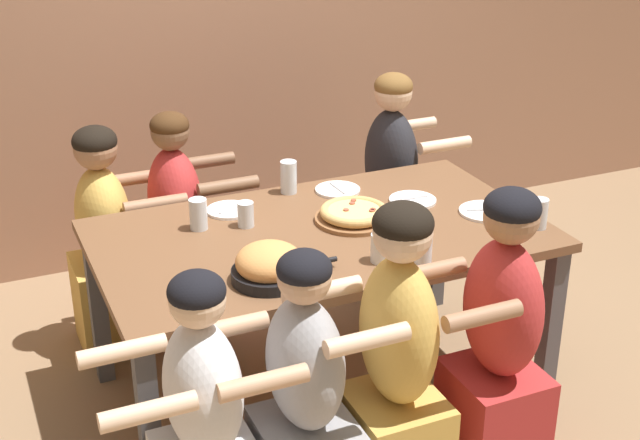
{
  "coord_description": "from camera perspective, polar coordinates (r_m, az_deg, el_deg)",
  "views": [
    {
      "loc": [
        -1.32,
        -3.0,
        2.28
      ],
      "look_at": [
        0.0,
        0.0,
        0.81
      ],
      "focal_mm": 50.0,
      "sensor_mm": 36.0,
      "label": 1
    }
  ],
  "objects": [
    {
      "name": "ground_plane",
      "position": [
        3.99,
        0.0,
        -10.68
      ],
      "size": [
        18.0,
        18.0,
        0.0
      ],
      "primitive_type": "plane",
      "color": "#896B4C",
      "rests_on": "ground"
    },
    {
      "name": "dining_table",
      "position": [
        3.64,
        0.0,
        -1.87
      ],
      "size": [
        1.81,
        1.04,
        0.76
      ],
      "color": "brown",
      "rests_on": "ground"
    },
    {
      "name": "pizza_board_main",
      "position": [
        3.69,
        2.2,
        0.39
      ],
      "size": [
        0.33,
        0.33,
        0.06
      ],
      "color": "brown",
      "rests_on": "dining_table"
    },
    {
      "name": "skillet_bowl",
      "position": [
        3.21,
        -3.25,
        -2.92
      ],
      "size": [
        0.41,
        0.28,
        0.14
      ],
      "color": "black",
      "rests_on": "dining_table"
    },
    {
      "name": "empty_plate_a",
      "position": [
        4.0,
        1.14,
        1.94
      ],
      "size": [
        0.2,
        0.2,
        0.02
      ],
      "color": "white",
      "rests_on": "dining_table"
    },
    {
      "name": "empty_plate_b",
      "position": [
        3.84,
        10.57,
        0.54
      ],
      "size": [
        0.23,
        0.23,
        0.02
      ],
      "color": "white",
      "rests_on": "dining_table"
    },
    {
      "name": "empty_plate_c",
      "position": [
        3.91,
        5.95,
        1.28
      ],
      "size": [
        0.21,
        0.21,
        0.02
      ],
      "color": "white",
      "rests_on": "dining_table"
    },
    {
      "name": "empty_plate_d",
      "position": [
        3.81,
        -5.82,
        0.64
      ],
      "size": [
        0.2,
        0.2,
        0.02
      ],
      "color": "white",
      "rests_on": "dining_table"
    },
    {
      "name": "cocktail_glass_blue",
      "position": [
        3.34,
        6.63,
        -2.09
      ],
      "size": [
        0.07,
        0.07,
        0.13
      ],
      "color": "silver",
      "rests_on": "dining_table"
    },
    {
      "name": "drinking_glass_a",
      "position": [
        3.65,
        -4.78,
        0.27
      ],
      "size": [
        0.07,
        0.07,
        0.11
      ],
      "color": "silver",
      "rests_on": "dining_table"
    },
    {
      "name": "drinking_glass_b",
      "position": [
        3.73,
        13.84,
        0.29
      ],
      "size": [
        0.07,
        0.07,
        0.13
      ],
      "color": "silver",
      "rests_on": "dining_table"
    },
    {
      "name": "drinking_glass_c",
      "position": [
        3.64,
        -7.79,
        0.25
      ],
      "size": [
        0.07,
        0.07,
        0.13
      ],
      "color": "silver",
      "rests_on": "dining_table"
    },
    {
      "name": "drinking_glass_d",
      "position": [
        3.97,
        -2.02,
        2.63
      ],
      "size": [
        0.07,
        0.07,
        0.15
      ],
      "color": "silver",
      "rests_on": "dining_table"
    },
    {
      "name": "drinking_glass_e",
      "position": [
        3.35,
        3.91,
        -1.91
      ],
      "size": [
        0.08,
        0.08,
        0.11
      ],
      "color": "silver",
      "rests_on": "dining_table"
    },
    {
      "name": "diner_far_left",
      "position": [
        4.18,
        -13.47,
        -1.81
      ],
      "size": [
        0.51,
        0.4,
        1.08
      ],
      "rotation": [
        0.0,
        0.0,
        -1.57
      ],
      "color": "gold",
      "rests_on": "ground"
    },
    {
      "name": "diner_far_midleft",
      "position": [
        4.24,
        -9.06,
        -1.02
      ],
      "size": [
        0.51,
        0.4,
        1.1
      ],
      "rotation": [
        0.0,
        0.0,
        -1.57
      ],
      "color": "#B22D2D",
      "rests_on": "ground"
    },
    {
      "name": "diner_near_midright",
      "position": [
        3.32,
        11.32,
        -8.08
      ],
      "size": [
        0.51,
        0.4,
        1.16
      ],
      "rotation": [
        0.0,
        0.0,
        1.57
      ],
      "color": "#B22D2D",
      "rests_on": "ground"
    },
    {
      "name": "diner_near_left",
      "position": [
        2.95,
        -7.39,
        -13.64
      ],
      "size": [
        0.51,
        0.4,
        1.07
      ],
      "rotation": [
        0.0,
        0.0,
        1.57
      ],
      "color": "silver",
      "rests_on": "ground"
    },
    {
      "name": "diner_near_center",
      "position": [
        3.12,
        4.88,
        -9.7
      ],
      "size": [
        0.51,
        0.4,
        1.18
      ],
      "rotation": [
        0.0,
        0.0,
        1.57
      ],
      "color": "gold",
      "rests_on": "ground"
    },
    {
      "name": "diner_far_right",
      "position": [
        4.6,
        4.53,
        1.75
      ],
      "size": [
        0.51,
        0.4,
        1.16
      ],
      "rotation": [
        0.0,
        0.0,
        -1.57
      ],
      "color": "#232328",
      "rests_on": "ground"
    },
    {
      "name": "diner_near_midleft",
      "position": [
        3.03,
        -1.02,
        -12.13
      ],
      "size": [
        0.51,
        0.4,
        1.08
      ],
      "rotation": [
        0.0,
        0.0,
        1.57
      ],
      "color": "#99999E",
      "rests_on": "ground"
    }
  ]
}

